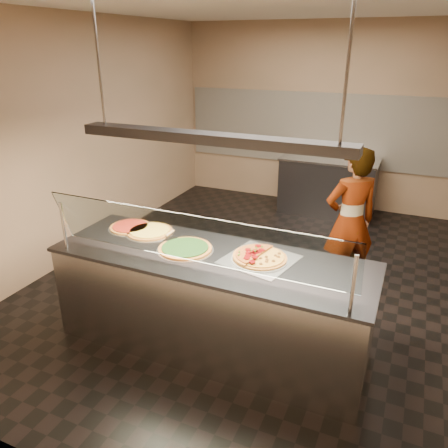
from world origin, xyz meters
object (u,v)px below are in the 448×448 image
at_px(pizza_spinach, 185,248).
at_px(pizza_spatula, 171,235).
at_px(serving_counter, 212,301).
at_px(pizza_tomato, 131,227).
at_px(heat_lamp_housing, 209,138).
at_px(prep_table, 328,186).
at_px(pizza_cheese, 150,231).
at_px(half_pizza_sausage, 272,259).
at_px(perforated_tray, 260,259).
at_px(half_pizza_pepperoni, 248,253).
at_px(sneeze_guard, 192,239).
at_px(worker, 350,222).

distance_m(pizza_spinach, pizza_spatula, 0.30).
relative_size(serving_counter, pizza_tomato, 6.59).
bearing_deg(heat_lamp_housing, serving_counter, 0.00).
height_order(pizza_tomato, prep_table, pizza_tomato).
bearing_deg(pizza_cheese, serving_counter, -15.53).
height_order(pizza_tomato, pizza_spatula, pizza_spatula).
height_order(half_pizza_sausage, pizza_spinach, half_pizza_sausage).
bearing_deg(pizza_tomato, pizza_cheese, -4.69).
bearing_deg(half_pizza_sausage, perforated_tray, 179.16).
bearing_deg(pizza_spatula, serving_counter, -19.40).
height_order(perforated_tray, pizza_cheese, pizza_cheese).
xyz_separation_m(pizza_spinach, heat_lamp_housing, (0.26, -0.01, 1.00)).
bearing_deg(half_pizza_sausage, half_pizza_pepperoni, 179.69).
distance_m(serving_counter, prep_table, 3.95).
height_order(serving_counter, pizza_cheese, pizza_cheese).
height_order(sneeze_guard, pizza_spatula, sneeze_guard).
bearing_deg(heat_lamp_housing, prep_table, 86.36).
xyz_separation_m(sneeze_guard, pizza_tomato, (-1.00, 0.57, -0.28)).
distance_m(pizza_spinach, heat_lamp_housing, 1.04).
relative_size(pizza_tomato, worker, 0.26).
bearing_deg(pizza_cheese, pizza_spinach, -21.96).
xyz_separation_m(serving_counter, perforated_tray, (0.41, 0.10, 0.47)).
distance_m(pizza_cheese, pizza_spatula, 0.26).
bearing_deg(perforated_tray, pizza_spatula, 175.26).
distance_m(sneeze_guard, pizza_tomato, 1.18).
distance_m(sneeze_guard, pizza_cheese, 0.98).
distance_m(pizza_spinach, prep_table, 3.99).
bearing_deg(perforated_tray, heat_lamp_housing, -166.33).
bearing_deg(pizza_tomato, pizza_spatula, -6.21).
height_order(serving_counter, half_pizza_pepperoni, half_pizza_pepperoni).
bearing_deg(perforated_tray, half_pizza_pepperoni, -179.75).
xyz_separation_m(half_pizza_pepperoni, worker, (0.65, 1.43, -0.13)).
bearing_deg(half_pizza_pepperoni, prep_table, 90.81).
bearing_deg(pizza_tomato, heat_lamp_housing, -13.00).
distance_m(half_pizza_pepperoni, prep_table, 3.87).
bearing_deg(sneeze_guard, pizza_spinach, 126.11).
relative_size(perforated_tray, pizza_spinach, 1.29).
relative_size(half_pizza_pepperoni, worker, 0.30).
bearing_deg(prep_table, heat_lamp_housing, -93.64).
bearing_deg(worker, perforated_tray, 32.15).
relative_size(serving_counter, pizza_spatula, 12.04).
relative_size(perforated_tray, worker, 0.39).
height_order(sneeze_guard, pizza_cheese, sneeze_guard).
relative_size(pizza_tomato, heat_lamp_housing, 0.19).
relative_size(half_pizza_sausage, pizza_cheese, 1.06).
distance_m(serving_counter, worker, 1.84).
relative_size(serving_counter, sneeze_guard, 1.09).
bearing_deg(heat_lamp_housing, half_pizza_sausage, 10.63).
xyz_separation_m(perforated_tray, pizza_spatula, (-0.91, 0.08, 0.02)).
xyz_separation_m(half_pizza_pepperoni, heat_lamp_housing, (-0.30, -0.10, 0.99)).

